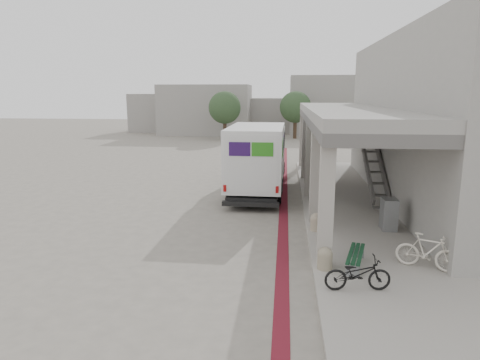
# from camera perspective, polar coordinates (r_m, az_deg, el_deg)

# --- Properties ---
(ground) EXTENTS (120.00, 120.00, 0.00)m
(ground) POSITION_cam_1_polar(r_m,az_deg,el_deg) (15.23, 1.99, -6.21)
(ground) COLOR slate
(ground) RESTS_ON ground
(bike_lane_stripe) EXTENTS (0.35, 40.00, 0.01)m
(bike_lane_stripe) POSITION_cam_1_polar(r_m,az_deg,el_deg) (17.11, 5.82, -4.23)
(bike_lane_stripe) COLOR maroon
(bike_lane_stripe) RESTS_ON ground
(sidewalk) EXTENTS (4.40, 28.00, 0.12)m
(sidewalk) POSITION_cam_1_polar(r_m,az_deg,el_deg) (15.47, 17.03, -6.20)
(sidewalk) COLOR gray
(sidewalk) RESTS_ON ground
(transit_building) EXTENTS (7.60, 17.00, 7.00)m
(transit_building) POSITION_cam_1_polar(r_m,az_deg,el_deg) (19.88, 23.25, 7.05)
(transit_building) COLOR gray
(transit_building) RESTS_ON ground
(distant_backdrop) EXTENTS (28.00, 10.00, 6.50)m
(distant_backdrop) POSITION_cam_1_polar(r_m,az_deg,el_deg) (50.53, 1.67, 9.37)
(distant_backdrop) COLOR gray
(distant_backdrop) RESTS_ON ground
(tree_left) EXTENTS (3.20, 3.20, 4.80)m
(tree_left) POSITION_cam_1_polar(r_m,az_deg,el_deg) (42.91, -2.05, 9.61)
(tree_left) COLOR #38281C
(tree_left) RESTS_ON ground
(tree_mid) EXTENTS (3.20, 3.20, 4.80)m
(tree_mid) POSITION_cam_1_polar(r_m,az_deg,el_deg) (44.50, 7.41, 9.59)
(tree_mid) COLOR #38281C
(tree_mid) RESTS_ON ground
(tree_right) EXTENTS (3.20, 3.20, 4.80)m
(tree_right) POSITION_cam_1_polar(r_m,az_deg,el_deg) (44.41, 17.94, 9.13)
(tree_right) COLOR #38281C
(tree_right) RESTS_ON ground
(fedex_truck) EXTENTS (2.46, 7.53, 3.19)m
(fedex_truck) POSITION_cam_1_polar(r_m,az_deg,el_deg) (20.08, 2.40, 3.13)
(fedex_truck) COLOR black
(fedex_truck) RESTS_ON ground
(bench) EXTENTS (0.74, 1.67, 0.38)m
(bench) POSITION_cam_1_polar(r_m,az_deg,el_deg) (11.87, 15.15, -9.85)
(bench) COLOR gray
(bench) RESTS_ON sidewalk
(bollard_near) EXTENTS (0.39, 0.39, 0.59)m
(bollard_near) POSITION_cam_1_polar(r_m,az_deg,el_deg) (11.54, 11.26, -10.18)
(bollard_near) COLOR gray
(bollard_near) RESTS_ON sidewalk
(bollard_far) EXTENTS (0.40, 0.40, 0.60)m
(bollard_far) POSITION_cam_1_polar(r_m,az_deg,el_deg) (14.56, 10.15, -5.49)
(bollard_far) COLOR gray
(bollard_far) RESTS_ON sidewalk
(utility_cabinet) EXTENTS (0.48, 0.64, 1.06)m
(utility_cabinet) POSITION_cam_1_polar(r_m,az_deg,el_deg) (15.21, 19.23, -4.32)
(utility_cabinet) COLOR gray
(utility_cabinet) RESTS_ON sidewalk
(bicycle_black) EXTENTS (1.59, 0.71, 0.81)m
(bicycle_black) POSITION_cam_1_polar(r_m,az_deg,el_deg) (10.51, 15.41, -11.97)
(bicycle_black) COLOR black
(bicycle_black) RESTS_ON sidewalk
(bicycle_cream) EXTENTS (1.63, 1.06, 0.95)m
(bicycle_cream) POSITION_cam_1_polar(r_m,az_deg,el_deg) (12.28, 23.71, -8.71)
(bicycle_cream) COLOR beige
(bicycle_cream) RESTS_ON sidewalk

